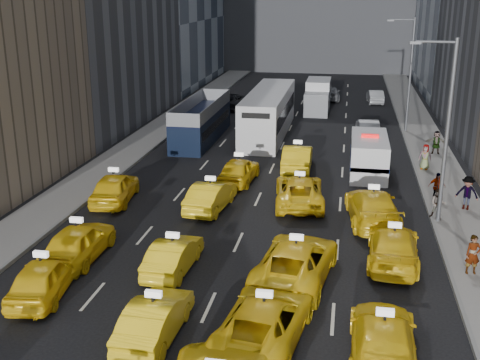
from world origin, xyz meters
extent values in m
plane|color=black|center=(0.00, 0.00, 0.00)|extent=(160.00, 160.00, 0.00)
cube|color=gray|center=(-10.50, 25.00, 0.07)|extent=(3.00, 90.00, 0.15)
cube|color=gray|center=(10.50, 25.00, 0.07)|extent=(3.00, 90.00, 0.15)
cube|color=slate|center=(-9.05, 25.00, 0.09)|extent=(0.15, 90.00, 0.18)
cube|color=slate|center=(9.05, 25.00, 0.09)|extent=(0.15, 90.00, 0.18)
cylinder|color=#595B60|center=(9.30, 12.00, 4.50)|extent=(0.20, 0.20, 9.00)
cylinder|color=#595B60|center=(8.40, 12.00, 8.80)|extent=(1.80, 0.12, 0.12)
cube|color=slate|center=(7.50, 12.00, 8.75)|extent=(0.50, 0.22, 0.12)
cylinder|color=#595B60|center=(9.30, 32.00, 4.50)|extent=(0.20, 0.20, 9.00)
cylinder|color=#595B60|center=(8.40, 32.00, 8.80)|extent=(1.80, 0.12, 0.12)
cube|color=slate|center=(7.50, 32.00, 8.75)|extent=(0.50, 0.22, 0.12)
imported|color=yellow|center=(-6.32, 1.77, 0.74)|extent=(2.32, 4.55, 1.48)
imported|color=yellow|center=(-1.29, -0.27, 0.70)|extent=(1.64, 4.32, 1.41)
imported|color=yellow|center=(2.30, 0.18, 0.76)|extent=(3.24, 5.76, 1.52)
imported|color=yellow|center=(6.08, -0.23, 0.74)|extent=(2.16, 5.12, 1.47)
imported|color=yellow|center=(-6.39, 4.99, 0.80)|extent=(1.89, 4.68, 1.60)
imported|color=yellow|center=(-2.10, 4.67, 0.68)|extent=(1.62, 4.18, 1.36)
imported|color=yellow|center=(2.92, 4.76, 0.81)|extent=(3.44, 6.11, 1.61)
imported|color=yellow|center=(6.82, 7.06, 0.75)|extent=(2.35, 5.24, 1.49)
imported|color=yellow|center=(-7.60, 12.20, 0.80)|extent=(2.43, 4.91, 1.61)
imported|color=yellow|center=(-2.21, 11.98, 0.74)|extent=(2.02, 4.65, 1.49)
imported|color=yellow|center=(2.30, 13.62, 0.75)|extent=(3.05, 5.63, 1.50)
imported|color=yellow|center=(6.09, 11.56, 0.83)|extent=(2.93, 5.92, 1.65)
imported|color=yellow|center=(-1.58, 16.76, 0.76)|extent=(2.12, 4.59, 1.52)
imported|color=yellow|center=(1.63, 19.90, 0.82)|extent=(1.87, 5.04, 1.65)
cube|color=white|center=(6.07, 20.12, 1.16)|extent=(2.49, 5.89, 2.32)
cylinder|color=black|center=(5.12, 18.12, 0.46)|extent=(0.28, 0.93, 0.93)
cylinder|color=black|center=(7.03, 18.12, 0.46)|extent=(0.28, 0.93, 0.93)
cylinder|color=black|center=(5.12, 22.11, 0.46)|extent=(0.28, 0.93, 0.93)
cylinder|color=black|center=(7.03, 22.11, 0.46)|extent=(0.28, 0.93, 0.93)
cube|color=navy|center=(6.07, 20.12, 1.00)|extent=(2.53, 5.89, 0.26)
cube|color=red|center=(6.07, 20.12, 2.40)|extent=(1.07, 0.42, 0.17)
cube|color=black|center=(-6.32, 26.79, 1.51)|extent=(2.73, 10.48, 3.03)
cylinder|color=black|center=(-7.35, 22.49, 0.55)|extent=(0.28, 1.10, 1.10)
cylinder|color=black|center=(-5.28, 22.49, 0.55)|extent=(0.28, 1.10, 1.10)
cylinder|color=black|center=(-7.35, 31.09, 0.55)|extent=(0.28, 1.10, 1.10)
cylinder|color=black|center=(-5.28, 31.09, 0.55)|extent=(0.28, 1.10, 1.10)
cube|color=silver|center=(-1.51, 29.46, 1.73)|extent=(4.15, 13.61, 3.46)
cylinder|color=black|center=(-2.76, 23.66, 0.55)|extent=(0.28, 1.10, 1.10)
cylinder|color=black|center=(-0.27, 23.66, 0.55)|extent=(0.28, 1.10, 1.10)
cylinder|color=black|center=(-2.76, 35.26, 0.55)|extent=(0.28, 1.10, 1.10)
cylinder|color=black|center=(-0.27, 35.26, 0.55)|extent=(0.28, 1.10, 1.10)
cube|color=silver|center=(1.79, 39.52, 1.45)|extent=(2.73, 6.52, 2.90)
cylinder|color=black|center=(0.85, 37.24, 0.55)|extent=(0.28, 1.10, 1.10)
cylinder|color=black|center=(2.73, 37.24, 0.55)|extent=(0.28, 1.10, 1.10)
cylinder|color=black|center=(0.85, 41.79, 0.55)|extent=(0.28, 1.10, 1.10)
cylinder|color=black|center=(2.73, 41.79, 0.55)|extent=(0.28, 1.10, 1.10)
imported|color=#B7BBBF|center=(6.22, 29.74, 0.73)|extent=(1.86, 4.52, 1.45)
imported|color=black|center=(-6.43, 39.56, 0.72)|extent=(2.79, 5.34, 1.44)
imported|color=slate|center=(2.75, 45.84, 0.69)|extent=(2.15, 4.81, 1.37)
imported|color=black|center=(-2.12, 42.58, 0.76)|extent=(1.81, 4.46, 1.52)
imported|color=#929599|center=(7.29, 44.93, 0.67)|extent=(1.71, 4.16, 1.34)
imported|color=gray|center=(9.86, 6.27, 0.97)|extent=(0.65, 0.48, 1.64)
imported|color=gray|center=(9.29, 12.38, 0.91)|extent=(0.82, 0.59, 1.52)
imported|color=gray|center=(10.93, 13.99, 1.04)|extent=(1.24, 0.85, 1.78)
imported|color=gray|center=(9.56, 15.09, 0.93)|extent=(0.96, 0.51, 1.57)
imported|color=gray|center=(9.61, 21.13, 0.96)|extent=(0.88, 0.65, 1.62)
imported|color=gray|center=(10.78, 25.12, 0.96)|extent=(1.53, 0.58, 1.61)
camera|label=1|loc=(4.61, -16.99, 11.13)|focal=45.00mm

